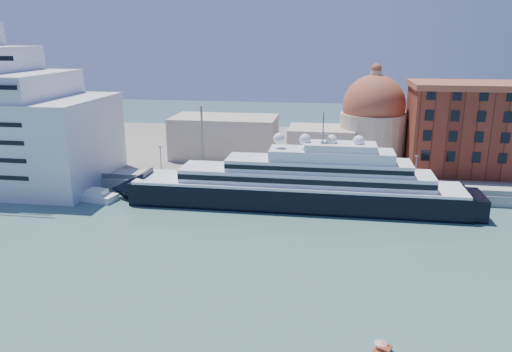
# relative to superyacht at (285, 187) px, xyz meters

# --- Properties ---
(ground) EXTENTS (400.00, 400.00, 0.00)m
(ground) POSITION_rel_superyacht_xyz_m (-1.27, -23.00, -4.26)
(ground) COLOR #37605A
(ground) RESTS_ON ground
(quay) EXTENTS (180.00, 10.00, 2.50)m
(quay) POSITION_rel_superyacht_xyz_m (-1.27, 11.00, -3.01)
(quay) COLOR gray
(quay) RESTS_ON ground
(land) EXTENTS (260.00, 72.00, 2.00)m
(land) POSITION_rel_superyacht_xyz_m (-1.27, 52.00, -3.26)
(land) COLOR slate
(land) RESTS_ON ground
(quay_fence) EXTENTS (180.00, 0.10, 1.20)m
(quay_fence) POSITION_rel_superyacht_xyz_m (-1.27, 6.50, -1.16)
(quay_fence) COLOR slate
(quay_fence) RESTS_ON quay
(superyacht) EXTENTS (82.51, 11.44, 24.66)m
(superyacht) POSITION_rel_superyacht_xyz_m (0.00, 0.00, 0.00)
(superyacht) COLOR black
(superyacht) RESTS_ON ground
(service_barge) EXTENTS (13.68, 6.88, 2.94)m
(service_barge) POSITION_rel_superyacht_xyz_m (-44.73, -2.65, -3.41)
(service_barge) COLOR white
(service_barge) RESTS_ON ground
(warehouse) EXTENTS (43.00, 19.00, 23.25)m
(warehouse) POSITION_rel_superyacht_xyz_m (50.73, 29.00, 9.53)
(warehouse) COLOR maroon
(warehouse) RESTS_ON land
(church) EXTENTS (66.00, 18.00, 25.50)m
(church) POSITION_rel_superyacht_xyz_m (5.11, 34.72, 6.65)
(church) COLOR beige
(church) RESTS_ON land
(lamp_posts) EXTENTS (120.80, 2.40, 18.00)m
(lamp_posts) POSITION_rel_superyacht_xyz_m (-13.94, 9.27, 5.58)
(lamp_posts) COLOR slate
(lamp_posts) RESTS_ON quay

